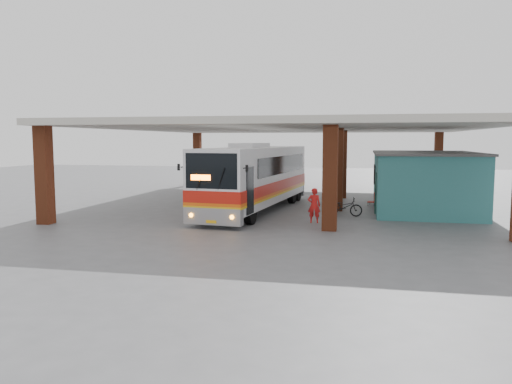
{
  "coord_description": "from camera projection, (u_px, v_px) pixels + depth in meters",
  "views": [
    {
      "loc": [
        4.29,
        -23.59,
        3.71
      ],
      "look_at": [
        -0.75,
        0.0,
        1.21
      ],
      "focal_mm": 35.0,
      "sensor_mm": 36.0,
      "label": 1
    }
  ],
  "objects": [
    {
      "name": "coach_bus",
      "position": [
        256.0,
        177.0,
        26.28
      ],
      "size": [
        3.77,
        12.47,
        3.58
      ],
      "rotation": [
        0.0,
        0.0,
        -0.1
      ],
      "color": "silver",
      "rests_on": "ground"
    },
    {
      "name": "pedestrian",
      "position": [
        314.0,
        205.0,
        22.48
      ],
      "size": [
        0.61,
        0.43,
        1.59
      ],
      "primitive_type": "imported",
      "rotation": [
        0.0,
        0.0,
        3.23
      ],
      "color": "red",
      "rests_on": "ground"
    },
    {
      "name": "ground",
      "position": [
        271.0,
        217.0,
        24.22
      ],
      "size": [
        90.0,
        90.0,
        0.0
      ],
      "primitive_type": "plane",
      "color": "#515154",
      "rests_on": "ground"
    },
    {
      "name": "shop_building",
      "position": [
        424.0,
        181.0,
        26.39
      ],
      "size": [
        5.2,
        8.2,
        3.11
      ],
      "color": "#2F7776",
      "rests_on": "ground"
    },
    {
      "name": "red_chair",
      "position": [
        374.0,
        199.0,
        28.3
      ],
      "size": [
        0.53,
        0.53,
        0.81
      ],
      "rotation": [
        0.0,
        0.0,
        -0.29
      ],
      "color": "#B21F12",
      "rests_on": "ground"
    },
    {
      "name": "brick_columns",
      "position": [
        311.0,
        167.0,
        28.56
      ],
      "size": [
        20.1,
        21.6,
        4.35
      ],
      "color": "brown",
      "rests_on": "ground"
    },
    {
      "name": "motorcycle",
      "position": [
        344.0,
        207.0,
        24.42
      ],
      "size": [
        1.84,
        0.83,
        0.93
      ],
      "primitive_type": "imported",
      "rotation": [
        0.0,
        0.0,
        1.69
      ],
      "color": "black",
      "rests_on": "ground"
    },
    {
      "name": "canopy_roof",
      "position": [
        299.0,
        127.0,
        29.97
      ],
      "size": [
        21.0,
        23.0,
        0.3
      ],
      "primitive_type": "cube",
      "color": "#BCB7AA",
      "rests_on": "brick_columns"
    }
  ]
}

